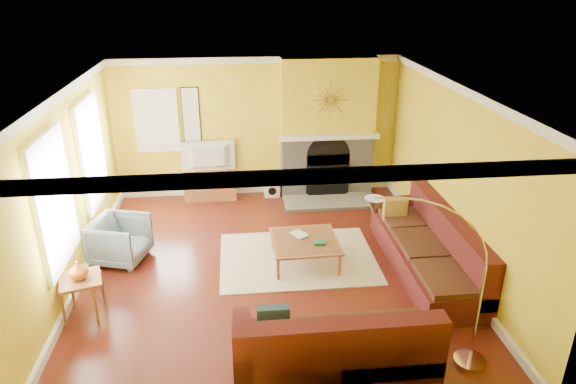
{
  "coord_description": "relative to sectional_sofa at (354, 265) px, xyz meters",
  "views": [
    {
      "loc": [
        -0.43,
        -6.69,
        4.12
      ],
      "look_at": [
        0.33,
        0.4,
        1.07
      ],
      "focal_mm": 32.0,
      "sensor_mm": 36.0,
      "label": 1
    }
  ],
  "objects": [
    {
      "name": "vase",
      "position": [
        -3.57,
        -0.1,
        0.22
      ],
      "size": [
        0.25,
        0.25,
        0.25
      ],
      "primitive_type": "imported",
      "rotation": [
        0.0,
        0.0,
        -0.04
      ],
      "color": "orange",
      "rests_on": "side_table"
    },
    {
      "name": "rug",
      "position": [
        -0.64,
        1.03,
        -0.44
      ],
      "size": [
        2.4,
        1.8,
        0.02
      ],
      "primitive_type": "cube",
      "color": "beige",
      "rests_on": "floor"
    },
    {
      "name": "window_left_near",
      "position": [
        -3.82,
        2.09,
        1.05
      ],
      "size": [
        0.06,
        1.22,
        1.72
      ],
      "primitive_type": "cube",
      "color": "white",
      "rests_on": "wall_left"
    },
    {
      "name": "book",
      "position": [
        -0.7,
        1.0,
        -0.04
      ],
      "size": [
        0.31,
        0.33,
        0.03
      ],
      "primitive_type": "imported",
      "rotation": [
        0.0,
        0.0,
        0.58
      ],
      "color": "white",
      "rests_on": "coffee_table"
    },
    {
      "name": "tv",
      "position": [
        -2.06,
        3.56,
        0.39
      ],
      "size": [
        1.03,
        0.22,
        0.59
      ],
      "primitive_type": "imported",
      "rotation": [
        0.0,
        0.0,
        3.23
      ],
      "color": "black",
      "rests_on": "media_console"
    },
    {
      "name": "subwoofer",
      "position": [
        -0.85,
        3.56,
        -0.3
      ],
      "size": [
        0.3,
        0.3,
        0.3
      ],
      "primitive_type": "cube",
      "color": "white",
      "rests_on": "floor"
    },
    {
      "name": "side_table",
      "position": [
        -3.57,
        -0.1,
        -0.17
      ],
      "size": [
        0.62,
        0.62,
        0.55
      ],
      "primitive_type": null,
      "rotation": [
        0.0,
        0.0,
        0.29
      ],
      "color": "#9E6039",
      "rests_on": "floor"
    },
    {
      "name": "wall_left",
      "position": [
        -3.86,
        0.79,
        0.9
      ],
      "size": [
        0.02,
        6.0,
        2.7
      ],
      "primitive_type": "cube",
      "color": "yellow",
      "rests_on": "ground"
    },
    {
      "name": "coffee_table",
      "position": [
        -0.55,
        0.9,
        -0.25
      ],
      "size": [
        1.03,
        1.03,
        0.4
      ],
      "primitive_type": null,
      "rotation": [
        0.0,
        0.0,
        0.03
      ],
      "color": "white",
      "rests_on": "floor"
    },
    {
      "name": "floor",
      "position": [
        -1.1,
        0.79,
        -0.46
      ],
      "size": [
        5.5,
        6.0,
        0.02
      ],
      "primitive_type": "cube",
      "color": "maroon",
      "rests_on": "ground"
    },
    {
      "name": "wall_art",
      "position": [
        -2.35,
        3.76,
        1.15
      ],
      "size": [
        0.34,
        0.04,
        1.14
      ],
      "primitive_type": "cube",
      "color": "white",
      "rests_on": "wall_back"
    },
    {
      "name": "wall_front",
      "position": [
        -1.1,
        -2.22,
        0.9
      ],
      "size": [
        5.5,
        0.02,
        2.7
      ],
      "primitive_type": "cube",
      "color": "yellow",
      "rests_on": "ground"
    },
    {
      "name": "media_console",
      "position": [
        -2.06,
        3.56,
        -0.17
      ],
      "size": [
        1.0,
        0.45,
        0.55
      ],
      "primitive_type": "cube",
      "color": "#9E6039",
      "rests_on": "floor"
    },
    {
      "name": "baseboard",
      "position": [
        -1.1,
        0.79,
        -0.39
      ],
      "size": [
        5.5,
        6.0,
        0.12
      ],
      "primitive_type": null,
      "color": "white",
      "rests_on": "floor"
    },
    {
      "name": "wall_right",
      "position": [
        1.66,
        0.79,
        0.9
      ],
      "size": [
        0.02,
        6.0,
        2.7
      ],
      "primitive_type": "cube",
      "color": "yellow",
      "rests_on": "ground"
    },
    {
      "name": "wall_back",
      "position": [
        -1.1,
        3.8,
        0.9
      ],
      "size": [
        5.5,
        0.02,
        2.7
      ],
      "primitive_type": "cube",
      "color": "yellow",
      "rests_on": "ground"
    },
    {
      "name": "hearth",
      "position": [
        0.25,
        3.04,
        -0.42
      ],
      "size": [
        1.8,
        0.7,
        0.06
      ],
      "primitive_type": "cube",
      "color": "gray",
      "rests_on": "floor"
    },
    {
      "name": "armchair",
      "position": [
        -3.36,
        1.26,
        -0.1
      ],
      "size": [
        0.96,
        0.95,
        0.71
      ],
      "primitive_type": "imported",
      "rotation": [
        0.0,
        0.0,
        1.28
      ],
      "color": "slate",
      "rests_on": "floor"
    },
    {
      "name": "mantel",
      "position": [
        0.25,
        3.35,
        0.8
      ],
      "size": [
        1.92,
        0.22,
        0.08
      ],
      "primitive_type": "cube",
      "color": "white",
      "rests_on": "fireplace"
    },
    {
      "name": "fireplace",
      "position": [
        0.25,
        3.59,
        0.9
      ],
      "size": [
        1.8,
        0.4,
        2.7
      ],
      "primitive_type": null,
      "color": "gray",
      "rests_on": "floor"
    },
    {
      "name": "sunburst",
      "position": [
        0.25,
        3.36,
        1.5
      ],
      "size": [
        0.7,
        0.04,
        0.7
      ],
      "primitive_type": null,
      "color": "olive",
      "rests_on": "fireplace"
    },
    {
      "name": "window_back",
      "position": [
        -3.0,
        3.75,
        1.1
      ],
      "size": [
        0.82,
        0.06,
        1.22
      ],
      "primitive_type": "cube",
      "color": "white",
      "rests_on": "wall_back"
    },
    {
      "name": "sectional_sofa",
      "position": [
        0.0,
        0.0,
        0.0
      ],
      "size": [
        3.3,
        3.82,
        0.9
      ],
      "primitive_type": null,
      "color": "#551B1C",
      "rests_on": "floor"
    },
    {
      "name": "crown_molding",
      "position": [
        -1.1,
        0.79,
        2.19
      ],
      "size": [
        5.5,
        6.0,
        0.12
      ],
      "primitive_type": null,
      "color": "white",
      "rests_on": "ceiling"
    },
    {
      "name": "arc_lamp",
      "position": [
        0.45,
        -1.51,
        0.61
      ],
      "size": [
        1.35,
        0.36,
        2.12
      ],
      "primitive_type": null,
      "color": "silver",
      "rests_on": "floor"
    },
    {
      "name": "ceiling",
      "position": [
        -1.1,
        0.79,
        2.26
      ],
      "size": [
        5.5,
        6.0,
        0.02
      ],
      "primitive_type": "cube",
      "color": "white",
      "rests_on": "ground"
    },
    {
      "name": "window_left_far",
      "position": [
        -3.82,
        0.19,
        1.05
      ],
      "size": [
        0.06,
        1.22,
        1.72
      ],
      "primitive_type": "cube",
      "color": "white",
      "rests_on": "wall_left"
    }
  ]
}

